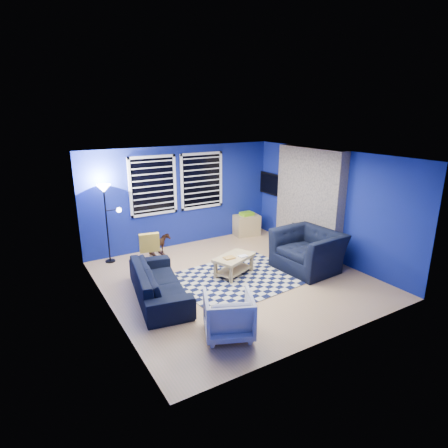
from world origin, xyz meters
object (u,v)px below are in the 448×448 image
at_px(floor_lamp, 106,199).
at_px(tv, 272,184).
at_px(sofa, 159,282).
at_px(coffee_table, 234,262).
at_px(cabinet, 247,225).
at_px(armchair_bent, 229,315).
at_px(rocking_horse, 159,245).
at_px(armchair_big, 308,251).

bearing_deg(floor_lamp, tv, -3.23).
relative_size(sofa, coffee_table, 2.06).
bearing_deg(floor_lamp, cabinet, 0.05).
relative_size(tv, floor_lamp, 0.56).
relative_size(coffee_table, floor_lamp, 0.56).
bearing_deg(cabinet, coffee_table, -121.38).
height_order(armchair_bent, rocking_horse, armchair_bent).
height_order(rocking_horse, cabinet, cabinet).
relative_size(armchair_big, rocking_horse, 2.36).
bearing_deg(armchair_bent, coffee_table, -100.78).
xyz_separation_m(tv, sofa, (-4.07, -1.94, -1.10)).
xyz_separation_m(tv, rocking_horse, (-3.32, -0.07, -1.10)).
height_order(rocking_horse, coffee_table, rocking_horse).
height_order(tv, coffee_table, tv).
xyz_separation_m(rocking_horse, coffee_table, (0.96, -1.74, -0.00)).
height_order(coffee_table, cabinet, cabinet).
height_order(armchair_big, cabinet, armchair_big).
height_order(sofa, floor_lamp, floor_lamp).
height_order(sofa, rocking_horse, sofa).
relative_size(armchair_big, coffee_table, 1.30).
relative_size(tv, coffee_table, 1.00).
relative_size(armchair_big, armchair_bent, 1.75).
bearing_deg(tv, armchair_big, -109.33).
bearing_deg(armchair_big, armchair_bent, -69.94).
bearing_deg(tv, armchair_bent, -134.89).
height_order(cabinet, floor_lamp, floor_lamp).
xyz_separation_m(sofa, rocking_horse, (0.74, 1.87, 0.00)).
distance_m(sofa, armchair_big, 3.27).
height_order(armchair_big, floor_lamp, floor_lamp).
relative_size(armchair_bent, coffee_table, 0.74).
relative_size(rocking_horse, floor_lamp, 0.31).
bearing_deg(armchair_big, cabinet, 171.69).
bearing_deg(armchair_big, coffee_table, -113.76).
bearing_deg(coffee_table, armchair_big, -19.48).
relative_size(rocking_horse, cabinet, 0.76).
xyz_separation_m(tv, armchair_big, (-0.83, -2.36, -0.97)).
distance_m(tv, cabinet, 1.31).
relative_size(armchair_bent, cabinet, 1.02).
relative_size(tv, cabinet, 1.37).
bearing_deg(sofa, armchair_bent, -154.36).
relative_size(sofa, armchair_bent, 2.77).
height_order(tv, sofa, tv).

